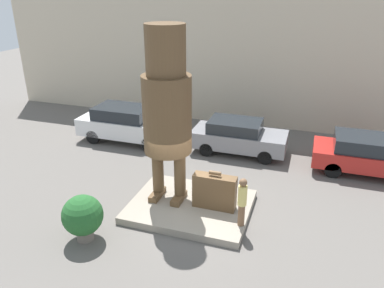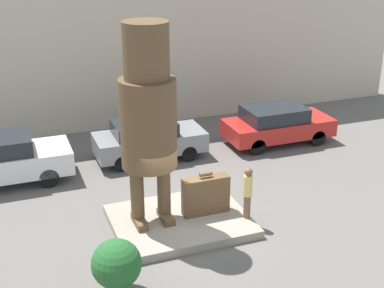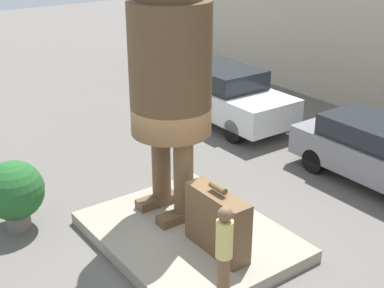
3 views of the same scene
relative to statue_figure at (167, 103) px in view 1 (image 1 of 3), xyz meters
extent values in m
plane|color=#605B56|center=(0.82, -0.17, -3.58)|extent=(60.00, 60.00, 0.00)
cube|color=gray|center=(0.82, -0.17, -3.45)|extent=(3.92, 3.09, 0.25)
cube|color=beige|center=(0.82, 8.84, 0.32)|extent=(28.00, 0.60, 7.79)
cube|color=brown|center=(-0.39, -0.13, -3.23)|extent=(0.30, 0.88, 0.19)
cube|color=brown|center=(0.39, -0.13, -3.23)|extent=(0.30, 0.88, 0.19)
cylinder|color=brown|center=(-0.39, 0.00, -2.37)|extent=(0.39, 0.39, 1.54)
cylinder|color=brown|center=(0.39, 0.00, -2.37)|extent=(0.39, 0.39, 1.54)
cylinder|color=brown|center=(0.00, 0.00, -0.36)|extent=(1.54, 1.54, 2.48)
cylinder|color=brown|center=(0.00, 0.00, 1.62)|extent=(1.21, 1.21, 1.49)
cube|color=brown|center=(1.63, -0.14, -2.76)|extent=(1.39, 0.41, 1.15)
cylinder|color=brown|center=(1.63, -0.14, -2.08)|extent=(0.38, 0.12, 0.12)
cylinder|color=brown|center=(2.65, -0.83, -2.98)|extent=(0.21, 0.21, 0.71)
cylinder|color=#DBC66B|center=(2.65, -0.83, -2.31)|extent=(0.27, 0.27, 0.63)
sphere|color=brown|center=(2.65, -0.83, -1.87)|extent=(0.24, 0.24, 0.24)
cube|color=silver|center=(-3.90, 4.56, -2.85)|extent=(4.61, 1.88, 0.79)
cube|color=#1E2328|center=(-4.13, 4.56, -2.17)|extent=(2.54, 1.69, 0.56)
cylinder|color=black|center=(-2.47, 5.41, -3.24)|extent=(0.67, 0.18, 0.67)
cylinder|color=black|center=(-2.47, 3.71, -3.24)|extent=(0.67, 0.18, 0.67)
cylinder|color=black|center=(-5.33, 5.41, -3.24)|extent=(0.67, 0.18, 0.67)
cylinder|color=black|center=(-5.33, 3.71, -3.24)|extent=(0.67, 0.18, 0.67)
cube|color=gray|center=(1.39, 4.86, -2.92)|extent=(4.09, 1.74, 0.71)
cube|color=#1E2328|center=(1.19, 4.86, -2.32)|extent=(2.25, 1.57, 0.49)
cylinder|color=black|center=(2.66, 5.64, -3.27)|extent=(0.60, 0.18, 0.60)
cylinder|color=black|center=(2.66, 4.08, -3.27)|extent=(0.60, 0.18, 0.60)
cylinder|color=black|center=(0.12, 5.64, -3.27)|extent=(0.60, 0.18, 0.60)
cylinder|color=black|center=(0.12, 4.08, -3.27)|extent=(0.60, 0.18, 0.60)
cube|color=#B2231E|center=(6.68, 4.57, -2.93)|extent=(4.32, 1.86, 0.67)
cube|color=#1E2328|center=(6.46, 4.57, -2.32)|extent=(2.38, 1.68, 0.54)
cylinder|color=black|center=(5.34, 5.41, -3.26)|extent=(0.63, 0.18, 0.63)
cylinder|color=black|center=(5.34, 3.73, -3.26)|extent=(0.63, 0.18, 0.63)
cylinder|color=#70665B|center=(-1.62, -2.65, -3.41)|extent=(0.49, 0.49, 0.34)
sphere|color=#235B28|center=(-1.62, -2.65, -2.73)|extent=(1.19, 1.19, 1.19)
camera|label=1|loc=(4.23, -10.25, 3.40)|focal=35.00mm
camera|label=2|loc=(-3.66, -13.07, 4.54)|focal=50.00mm
camera|label=3|loc=(7.94, -5.29, 2.20)|focal=50.00mm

